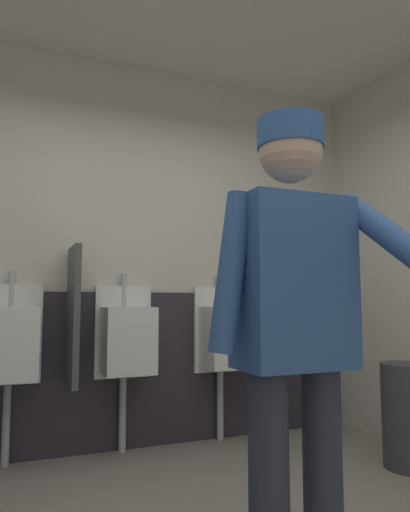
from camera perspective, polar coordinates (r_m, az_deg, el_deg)
The scene contains 8 objects.
wall_back at distance 3.57m, azimuth -10.25°, elevation 0.60°, with size 4.45×0.12×2.83m, color beige.
wainscot_band_back at distance 3.51m, azimuth -10.23°, elevation -13.40°, with size 3.85×0.03×1.11m, color #2D2833.
urinal_left at distance 3.26m, azimuth -22.60°, elevation -9.70°, with size 0.40×0.34×1.24m.
urinal_middle at distance 3.35m, azimuth -9.46°, elevation -9.93°, with size 0.40×0.34×1.24m.
urinal_right at distance 3.59m, azimuth 2.42°, elevation -9.70°, with size 0.40×0.34×1.24m.
privacy_divider_panel at distance 3.20m, azimuth -15.71°, elevation -6.90°, with size 0.04×0.40×0.90m, color #4C4C51.
person at distance 1.72m, azimuth 10.81°, elevation -6.26°, with size 0.62×0.60×1.71m.
trash_bin at distance 3.39m, azimuth 23.51°, elevation -17.29°, with size 0.33×0.33×0.64m, color #38383D.
Camera 1 is at (-0.76, -1.65, 1.03)m, focal length 33.02 mm.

